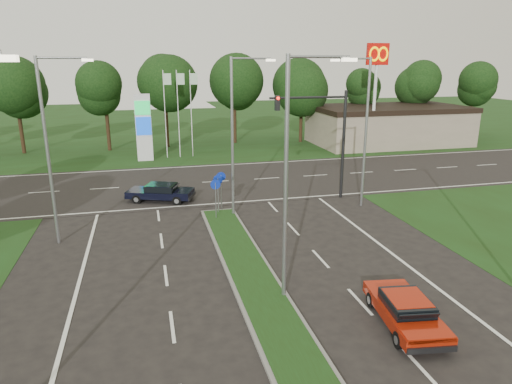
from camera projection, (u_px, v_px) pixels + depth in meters
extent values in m
cube|color=#1A3110|center=(173.00, 127.00, 63.07)|extent=(160.00, 50.00, 0.02)
cube|color=black|center=(202.00, 183.00, 34.14)|extent=(160.00, 12.00, 0.02)
cube|color=slate|center=(279.00, 327.00, 15.46)|extent=(2.00, 26.00, 0.12)
cube|color=gray|center=(388.00, 125.00, 49.85)|extent=(16.00, 9.00, 4.00)
cylinder|color=gray|center=(286.00, 185.00, 16.29)|extent=(0.16, 0.16, 9.00)
cylinder|color=gray|center=(319.00, 57.00, 15.32)|extent=(2.20, 0.10, 0.10)
cube|color=#FFF2CC|center=(349.00, 60.00, 15.60)|extent=(0.50, 0.22, 0.12)
cylinder|color=gray|center=(232.00, 140.00, 25.62)|extent=(0.16, 0.16, 9.00)
cylinder|color=gray|center=(251.00, 58.00, 24.65)|extent=(2.20, 0.10, 0.10)
cube|color=#FFF2CC|center=(271.00, 60.00, 24.94)|extent=(0.50, 0.22, 0.12)
cube|color=#FFF2CC|center=(2.00, 58.00, 7.86)|extent=(0.50, 0.22, 0.12)
cylinder|color=gray|center=(48.00, 154.00, 21.61)|extent=(0.16, 0.16, 9.00)
cylinder|color=gray|center=(62.00, 58.00, 20.65)|extent=(2.20, 0.10, 0.10)
cube|color=#FFF2CC|center=(88.00, 60.00, 20.93)|extent=(0.50, 0.22, 0.12)
cylinder|color=gray|center=(366.00, 134.00, 27.51)|extent=(0.16, 0.16, 9.00)
cylinder|color=gray|center=(353.00, 59.00, 26.04)|extent=(2.20, 0.10, 0.10)
cube|color=#FFF2CC|center=(335.00, 60.00, 25.81)|extent=(0.50, 0.22, 0.12)
cylinder|color=black|center=(343.00, 145.00, 29.53)|extent=(0.20, 0.20, 7.00)
cylinder|color=black|center=(308.00, 97.00, 28.10)|extent=(5.00, 0.14, 0.14)
cube|color=black|center=(277.00, 103.00, 27.72)|extent=(0.28, 0.28, 0.90)
sphere|color=#FF190C|center=(278.00, 98.00, 27.47)|extent=(0.20, 0.20, 0.20)
cylinder|color=gray|center=(216.00, 201.00, 25.84)|extent=(0.06, 0.06, 2.20)
cylinder|color=#0C26A5|center=(215.00, 184.00, 25.56)|extent=(0.56, 0.04, 0.56)
cylinder|color=gray|center=(218.00, 196.00, 26.84)|extent=(0.06, 0.06, 2.20)
cylinder|color=#0C26A5|center=(218.00, 180.00, 26.56)|extent=(0.56, 0.04, 0.56)
cylinder|color=gray|center=(221.00, 193.00, 27.56)|extent=(0.06, 0.06, 2.20)
cylinder|color=#0C26A5|center=(221.00, 177.00, 27.28)|extent=(0.56, 0.04, 0.56)
cube|color=silver|center=(144.00, 128.00, 40.79)|extent=(1.40, 0.30, 6.00)
cube|color=#0CA53F|center=(142.00, 108.00, 40.12)|extent=(1.30, 0.08, 1.20)
cube|color=#0C3FBF|center=(144.00, 126.00, 40.57)|extent=(1.30, 0.08, 1.60)
cylinder|color=silver|center=(165.00, 115.00, 41.91)|extent=(0.08, 0.08, 8.00)
cube|color=#B2D8B2|center=(167.00, 79.00, 41.10)|extent=(0.70, 0.02, 1.00)
cylinder|color=silver|center=(178.00, 115.00, 42.18)|extent=(0.08, 0.08, 8.00)
cube|color=#B2D8B2|center=(181.00, 79.00, 41.38)|extent=(0.70, 0.02, 1.00)
cylinder|color=silver|center=(191.00, 114.00, 42.46)|extent=(0.08, 0.08, 8.00)
cube|color=#B2D8B2|center=(194.00, 79.00, 41.66)|extent=(0.70, 0.02, 1.00)
cylinder|color=silver|center=(374.00, 101.00, 44.37)|extent=(0.30, 0.30, 10.00)
cube|color=#BF0C07|center=(378.00, 54.00, 43.15)|extent=(2.20, 0.35, 2.00)
torus|color=#FFC600|center=(374.00, 54.00, 42.85)|extent=(1.06, 0.16, 1.06)
torus|color=#FFC600|center=(383.00, 54.00, 43.05)|extent=(1.06, 0.16, 1.06)
cylinder|color=black|center=(182.00, 125.00, 48.46)|extent=(0.36, 0.36, 4.40)
sphere|color=black|center=(180.00, 84.00, 47.27)|extent=(6.00, 6.00, 6.00)
sphere|color=black|center=(183.00, 74.00, 46.88)|extent=(4.80, 4.80, 4.80)
cube|color=#9D1B08|center=(405.00, 312.00, 15.61)|extent=(2.15, 4.14, 0.40)
cube|color=black|center=(407.00, 303.00, 15.43)|extent=(1.60, 1.91, 0.38)
cube|color=#9D1B08|center=(407.00, 298.00, 15.38)|extent=(1.48, 1.59, 0.04)
cylinder|color=black|center=(371.00, 300.00, 16.81)|extent=(0.26, 0.58, 0.56)
cylinder|color=black|center=(409.00, 298.00, 16.96)|extent=(0.26, 0.58, 0.56)
cylinder|color=black|center=(399.00, 340.00, 14.39)|extent=(0.26, 0.58, 0.56)
cylinder|color=black|center=(443.00, 337.00, 14.54)|extent=(0.26, 0.58, 0.56)
cube|color=black|center=(160.00, 193.00, 29.52)|extent=(4.47, 3.06, 0.42)
cube|color=black|center=(161.00, 187.00, 29.40)|extent=(2.22, 1.99, 0.40)
cube|color=black|center=(161.00, 184.00, 29.34)|extent=(1.88, 1.80, 0.04)
cylinder|color=black|center=(137.00, 199.00, 29.01)|extent=(0.61, 0.38, 0.58)
cylinder|color=black|center=(145.00, 193.00, 30.47)|extent=(0.61, 0.38, 0.58)
cylinder|color=black|center=(177.00, 201.00, 28.70)|extent=(0.61, 0.38, 0.58)
cylinder|color=black|center=(184.00, 194.00, 30.16)|extent=(0.61, 0.38, 0.58)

